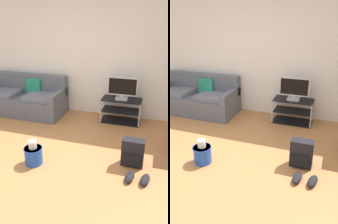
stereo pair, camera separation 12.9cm
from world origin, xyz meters
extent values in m
cube|color=#B27542|center=(0.00, 0.00, -0.01)|extent=(9.00, 9.80, 0.02)
cube|color=silver|center=(0.00, 2.45, 1.35)|extent=(9.00, 0.10, 2.70)
cube|color=#565B66|center=(-1.34, 1.90, 0.21)|extent=(1.92, 0.87, 0.41)
cube|color=#565B66|center=(-1.34, 2.23, 0.64)|extent=(1.92, 0.20, 0.46)
cube|color=#565B66|center=(-0.45, 1.90, 0.51)|extent=(0.14, 0.87, 0.20)
cube|color=slate|center=(-1.87, 1.84, 0.46)|extent=(0.77, 0.61, 0.10)
cube|color=slate|center=(-0.82, 1.84, 0.46)|extent=(0.77, 0.61, 0.10)
cube|color=#238466|center=(-1.17, 2.11, 0.61)|extent=(0.36, 0.16, 0.37)
cube|color=black|center=(0.93, 2.08, 0.51)|extent=(0.84, 0.44, 0.02)
cube|color=black|center=(0.93, 2.08, 0.26)|extent=(0.80, 0.42, 0.02)
cube|color=black|center=(0.93, 2.08, 0.01)|extent=(0.84, 0.44, 0.02)
cylinder|color=#B7B7BC|center=(0.53, 1.88, 0.26)|extent=(0.03, 0.03, 0.52)
cylinder|color=#B7B7BC|center=(1.33, 1.88, 0.26)|extent=(0.03, 0.03, 0.52)
cylinder|color=#B7B7BC|center=(0.53, 2.29, 0.26)|extent=(0.03, 0.03, 0.52)
cylinder|color=#B7B7BC|center=(1.33, 2.29, 0.26)|extent=(0.03, 0.03, 0.52)
cube|color=#B2B2B7|center=(0.93, 2.06, 0.54)|extent=(0.25, 0.22, 0.05)
cube|color=#B2B2B7|center=(0.93, 2.06, 0.59)|extent=(0.05, 0.04, 0.04)
cube|color=#B2B2B7|center=(0.93, 2.06, 0.80)|extent=(0.63, 0.04, 0.39)
cube|color=black|center=(0.93, 2.04, 0.80)|extent=(0.57, 0.01, 0.33)
cube|color=black|center=(1.35, 0.54, 0.22)|extent=(0.34, 0.17, 0.44)
cube|color=black|center=(1.35, 0.44, 0.14)|extent=(0.26, 0.04, 0.19)
cylinder|color=black|center=(1.26, 0.64, 0.24)|extent=(0.04, 0.04, 0.35)
cylinder|color=black|center=(1.45, 0.64, 0.24)|extent=(0.04, 0.04, 0.35)
cylinder|color=blue|center=(-0.11, 0.12, 0.14)|extent=(0.27, 0.27, 0.27)
cylinder|color=blue|center=(-0.11, 0.12, 0.26)|extent=(0.29, 0.29, 0.02)
cylinder|color=white|center=(-0.11, 0.12, 0.32)|extent=(0.12, 0.12, 0.14)
ellipsoid|color=black|center=(1.36, 0.16, 0.04)|extent=(0.15, 0.28, 0.09)
ellipsoid|color=black|center=(1.57, 0.16, 0.04)|extent=(0.17, 0.29, 0.09)
camera|label=1|loc=(1.53, -2.51, 2.11)|focal=36.52mm
camera|label=2|loc=(1.65, -2.47, 2.11)|focal=36.52mm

